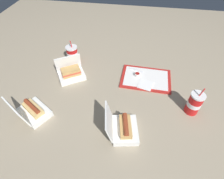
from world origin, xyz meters
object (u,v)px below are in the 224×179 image
object	(u,v)px
soda_cup_front	(194,103)
ketchup_cup	(137,75)
soda_cup_right	(72,54)
clamshell_sandwich_left	(71,73)
food_tray	(146,78)
clamshell_hotdog_front	(32,111)
clamshell_hotdog_back	(123,128)
plastic_fork	(136,70)

from	to	relation	value
soda_cup_front	ketchup_cup	bearing A→B (deg)	143.02
soda_cup_right	clamshell_sandwich_left	bearing A→B (deg)	-75.87
clamshell_sandwich_left	food_tray	bearing A→B (deg)	7.48
clamshell_hotdog_front	clamshell_sandwich_left	world-z (taller)	clamshell_hotdog_front
food_tray	clamshell_hotdog_back	bearing A→B (deg)	-103.98
ketchup_cup	soda_cup_right	distance (m)	0.56
clamshell_hotdog_back	soda_cup_right	xyz separation A→B (m)	(-0.49, 0.60, 0.03)
food_tray	clamshell_hotdog_front	distance (m)	0.82
food_tray	soda_cup_front	size ratio (longest dim) A/B	1.75
ketchup_cup	plastic_fork	bearing A→B (deg)	99.72
ketchup_cup	clamshell_sandwich_left	size ratio (longest dim) A/B	0.17
clamshell_hotdog_front	clamshell_sandwich_left	bearing A→B (deg)	71.66
plastic_fork	clamshell_hotdog_front	size ratio (longest dim) A/B	0.44
clamshell_hotdog_back	ketchup_cup	bearing A→B (deg)	84.06
food_tray	plastic_fork	xyz separation A→B (m)	(-0.08, 0.07, 0.01)
ketchup_cup	clamshell_hotdog_front	xyz separation A→B (m)	(-0.62, -0.46, 0.01)
clamshell_sandwich_left	soda_cup_right	distance (m)	0.21
clamshell_hotdog_front	soda_cup_front	world-z (taller)	soda_cup_front
ketchup_cup	clamshell_hotdog_back	size ratio (longest dim) A/B	0.19
plastic_fork	clamshell_sandwich_left	size ratio (longest dim) A/B	0.47
soda_cup_right	clamshell_hotdog_back	bearing A→B (deg)	-50.83
food_tray	clamshell_hotdog_front	size ratio (longest dim) A/B	1.51
clamshell_sandwich_left	clamshell_hotdog_back	xyz separation A→B (m)	(0.44, -0.40, -0.00)
plastic_fork	clamshell_hotdog_back	bearing A→B (deg)	-79.17
ketchup_cup	clamshell_hotdog_back	bearing A→B (deg)	-95.94
clamshell_hotdog_back	soda_cup_front	distance (m)	0.47
plastic_fork	clamshell_sandwich_left	world-z (taller)	clamshell_sandwich_left
soda_cup_front	clamshell_sandwich_left	bearing A→B (deg)	167.68
clamshell_hotdog_front	soda_cup_front	distance (m)	1.00
ketchup_cup	plastic_fork	distance (m)	0.06
clamshell_sandwich_left	clamshell_hotdog_front	bearing A→B (deg)	-108.34
soda_cup_front	soda_cup_right	bearing A→B (deg)	156.84
plastic_fork	clamshell_hotdog_front	bearing A→B (deg)	-124.23
clamshell_hotdog_back	soda_cup_front	bearing A→B (deg)	27.97
clamshell_sandwich_left	soda_cup_right	bearing A→B (deg)	104.13
food_tray	soda_cup_right	xyz separation A→B (m)	(-0.61, 0.13, 0.07)
clamshell_hotdog_front	clamshell_hotdog_back	size ratio (longest dim) A/B	1.17
plastic_fork	soda_cup_right	xyz separation A→B (m)	(-0.53, 0.05, 0.06)
clamshell_hotdog_back	soda_cup_front	world-z (taller)	soda_cup_front
clamshell_hotdog_back	soda_cup_right	bearing A→B (deg)	129.17
clamshell_hotdog_back	soda_cup_front	xyz separation A→B (m)	(0.41, 0.22, 0.04)
ketchup_cup	soda_cup_right	world-z (taller)	soda_cup_right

